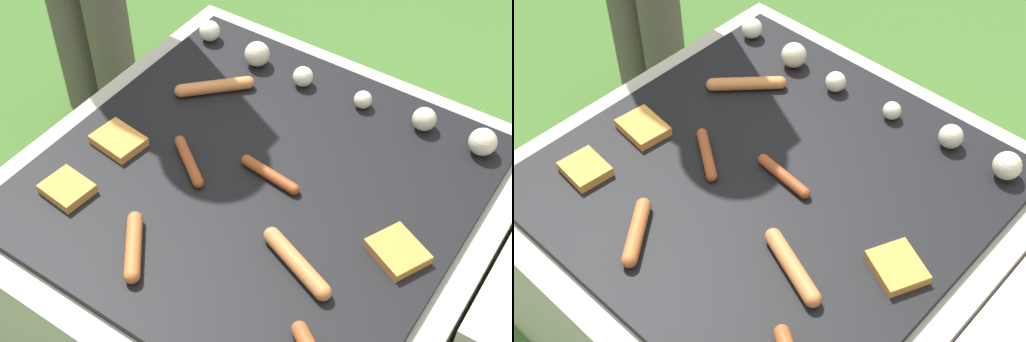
% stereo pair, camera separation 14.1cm
% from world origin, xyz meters
% --- Properties ---
extents(ground_plane, '(14.00, 14.00, 0.00)m').
position_xyz_m(ground_plane, '(0.00, 0.00, 0.00)').
color(ground_plane, '#3D6628').
extents(grill, '(0.93, 0.93, 0.43)m').
position_xyz_m(grill, '(0.00, 0.00, 0.21)').
color(grill, '#B2AA9E').
rests_on(grill, ground_plane).
extents(sausage_mid_right, '(0.17, 0.09, 0.03)m').
position_xyz_m(sausage_mid_right, '(0.18, -0.14, 0.45)').
color(sausage_mid_right, '#C6753D').
rests_on(sausage_mid_right, grill).
extents(sausage_back_left, '(0.11, 0.13, 0.03)m').
position_xyz_m(sausage_back_left, '(-0.08, -0.28, 0.45)').
color(sausage_back_left, '#B7602D').
rests_on(sausage_back_left, grill).
extents(sausage_front_right, '(0.14, 0.04, 0.02)m').
position_xyz_m(sausage_front_right, '(0.02, 0.01, 0.44)').
color(sausage_front_right, '#93421E').
rests_on(sausage_front_right, grill).
extents(sausage_mid_left, '(0.14, 0.14, 0.03)m').
position_xyz_m(sausage_mid_left, '(-0.23, 0.17, 0.45)').
color(sausage_mid_left, '#C6753D').
rests_on(sausage_mid_left, grill).
extents(sausage_front_center, '(0.13, 0.09, 0.02)m').
position_xyz_m(sausage_front_center, '(-0.13, -0.05, 0.44)').
color(sausage_front_center, '#93421E').
rests_on(sausage_front_center, grill).
extents(bread_slice_right, '(0.11, 0.09, 0.02)m').
position_xyz_m(bread_slice_right, '(-0.29, -0.08, 0.44)').
color(bread_slice_right, '#D18438').
rests_on(bread_slice_right, grill).
extents(bread_slice_left, '(0.10, 0.08, 0.02)m').
position_xyz_m(bread_slice_left, '(-0.28, -0.24, 0.44)').
color(bread_slice_left, '#D18438').
rests_on(bread_slice_left, grill).
extents(bread_slice_center, '(0.12, 0.12, 0.02)m').
position_xyz_m(bread_slice_center, '(0.32, -0.01, 0.44)').
color(bread_slice_center, '#D18438').
rests_on(bread_slice_center, grill).
extents(mushroom_row, '(0.75, 0.07, 0.06)m').
position_xyz_m(mushroom_row, '(0.00, 0.32, 0.46)').
color(mushroom_row, silver).
rests_on(mushroom_row, grill).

